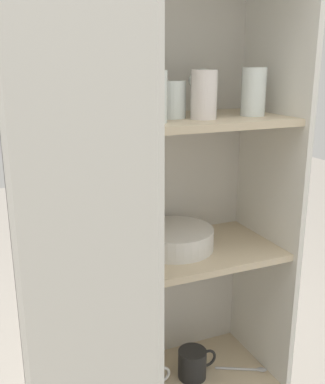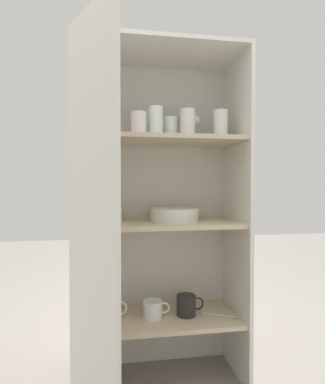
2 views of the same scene
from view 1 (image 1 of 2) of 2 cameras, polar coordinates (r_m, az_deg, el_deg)
The scene contains 20 objects.
cupboard_back_panel at distance 1.46m, azimuth -3.29°, elevation -5.07°, with size 0.77×0.02×1.55m, color silver.
cupboard_side_left at distance 1.24m, azimuth -17.44°, elevation -9.92°, with size 0.02×0.35×1.55m, color white.
cupboard_side_right at distance 1.49m, azimuth 12.82°, elevation -5.02°, with size 0.02×0.35×1.55m, color white.
shelf_board_middle at distance 1.33m, azimuth -0.78°, elevation -8.38°, with size 0.74×0.32×0.02m, color beige.
shelf_board_upper at distance 1.22m, azimuth -0.85°, elevation 8.81°, with size 0.74×0.32×0.02m, color beige.
cupboard_door at distance 0.95m, azimuth -9.75°, elevation -17.89°, with size 0.20×0.34×1.55m.
tumbler_glass_0 at distance 1.31m, azimuth 11.48°, elevation 12.36°, with size 0.07×0.07×0.13m.
tumbler_glass_1 at distance 1.27m, azimuth -3.52°, elevation 12.86°, with size 0.07×0.07×0.15m.
tumbler_glass_2 at distance 1.07m, azimuth -4.38°, elevation 10.81°, with size 0.07×0.07×0.09m.
tumbler_glass_3 at distance 1.21m, azimuth 5.28°, elevation 12.21°, with size 0.07×0.07×0.13m.
tumbler_glass_4 at distance 1.23m, azimuth 1.05°, elevation 11.67°, with size 0.08×0.08×0.10m.
tumbler_glass_5 at distance 1.13m, azimuth -1.03°, elevation 11.98°, with size 0.06×0.06×0.13m.
tumbler_glass_6 at distance 1.20m, azimuth -15.98°, elevation 12.14°, with size 0.06×0.06×0.15m.
wine_glass_0 at distance 1.10m, azimuth -11.61°, elevation 14.47°, with size 0.09×0.09×0.16m.
wine_glass_1 at distance 1.33m, azimuth 5.08°, elevation 13.70°, with size 0.08×0.08×0.13m.
plate_stack_white at distance 1.36m, azimuth 1.55°, elevation -5.91°, with size 0.23×0.23×0.06m.
mixing_bowl_large at distance 1.29m, azimuth -12.96°, elevation -7.27°, with size 0.17×0.17×0.07m.
coffee_mug_primary at distance 1.52m, azimuth -2.03°, elevation -22.74°, with size 0.13×0.09×0.08m.
coffee_mug_extra_1 at distance 1.57m, azimuth 3.87°, elevation -20.90°, with size 0.13×0.09×0.10m.
serving_spoon at distance 1.64m, azimuth 10.51°, elevation -21.24°, with size 0.16×0.09×0.01m.
Camera 1 is at (-0.46, -0.96, 1.30)m, focal length 42.00 mm.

